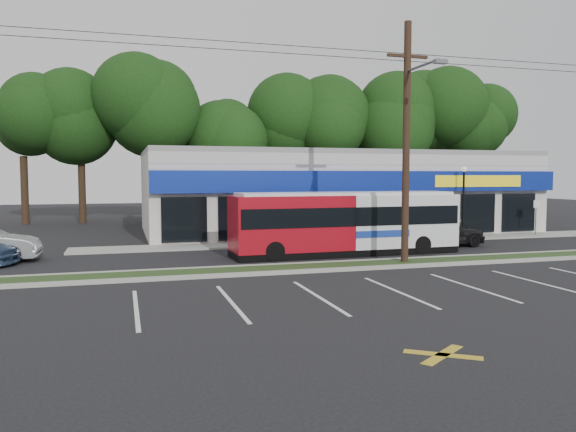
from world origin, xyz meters
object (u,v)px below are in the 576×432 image
at_px(sign_post, 536,211).
at_px(pedestrian_a, 362,227).
at_px(pedestrian_b, 454,227).
at_px(utility_pole, 404,134).
at_px(car_dark, 439,231).
at_px(lamp_post, 464,194).
at_px(metrobus, 346,222).

bearing_deg(sign_post, pedestrian_a, -176.07).
relative_size(pedestrian_a, pedestrian_b, 1.02).
xyz_separation_m(utility_pole, pedestrian_a, (1.20, 6.83, -4.47)).
height_order(utility_pole, pedestrian_b, utility_pole).
height_order(car_dark, pedestrian_a, pedestrian_a).
bearing_deg(utility_pole, pedestrian_b, 42.56).
relative_size(lamp_post, car_dark, 0.88).
height_order(sign_post, pedestrian_a, sign_post).
height_order(lamp_post, pedestrian_a, lamp_post).
bearing_deg(metrobus, car_dark, 11.48).
xyz_separation_m(utility_pole, pedestrian_b, (6.16, 5.65, -4.49)).
distance_m(utility_pole, pedestrian_a, 8.25).
bearing_deg(pedestrian_b, sign_post, -152.66).
xyz_separation_m(sign_post, car_dark, (-8.38, -2.71, -0.73)).
bearing_deg(lamp_post, metrobus, -154.98).
bearing_deg(sign_post, utility_pole, -149.85).
height_order(metrobus, pedestrian_b, metrobus).
xyz_separation_m(lamp_post, pedestrian_a, (-6.96, -1.05, -1.73)).
xyz_separation_m(metrobus, pedestrian_a, (2.25, 3.25, -0.62)).
xyz_separation_m(utility_pole, car_dark, (4.79, 4.94, -4.59)).
bearing_deg(pedestrian_a, pedestrian_b, 130.35).
xyz_separation_m(sign_post, pedestrian_a, (-11.96, -0.82, -0.61)).
bearing_deg(car_dark, sign_post, -74.51).
relative_size(sign_post, car_dark, 0.46).
distance_m(car_dark, pedestrian_b, 1.55).
relative_size(lamp_post, pedestrian_b, 2.30).
distance_m(metrobus, pedestrian_b, 7.52).
distance_m(utility_pole, lamp_post, 11.67).
bearing_deg(car_dark, lamp_post, -51.48).
distance_m(lamp_post, pedestrian_a, 7.25).
bearing_deg(metrobus, sign_post, 14.28).
bearing_deg(utility_pole, lamp_post, 43.95).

